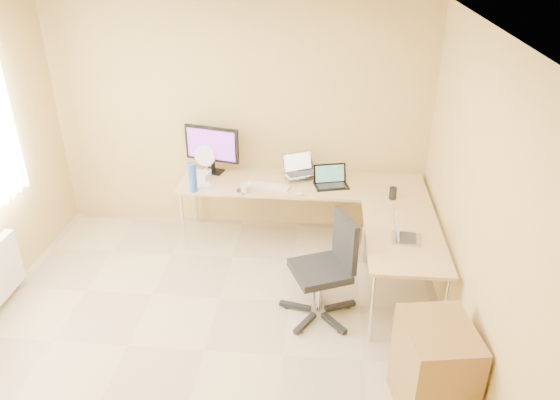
# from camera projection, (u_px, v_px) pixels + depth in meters

# --- Properties ---
(floor) EXTENTS (4.50, 4.50, 0.00)m
(floor) POSITION_uv_depth(u_px,v_px,m) (205.00, 350.00, 4.55)
(floor) COLOR tan
(floor) RESTS_ON ground
(ceiling) EXTENTS (4.50, 4.50, 0.00)m
(ceiling) POSITION_uv_depth(u_px,v_px,m) (178.00, 36.00, 3.35)
(ceiling) COLOR white
(ceiling) RESTS_ON ground
(wall_back) EXTENTS (4.50, 0.00, 4.50)m
(wall_back) POSITION_uv_depth(u_px,v_px,m) (240.00, 119.00, 5.94)
(wall_back) COLOR tan
(wall_back) RESTS_ON ground
(wall_right) EXTENTS (0.00, 4.50, 4.50)m
(wall_right) POSITION_uv_depth(u_px,v_px,m) (484.00, 230.00, 3.79)
(wall_right) COLOR tan
(wall_right) RESTS_ON ground
(desk_main) EXTENTS (2.65, 0.70, 0.73)m
(desk_main) POSITION_uv_depth(u_px,v_px,m) (301.00, 212.00, 5.96)
(desk_main) COLOR tan
(desk_main) RESTS_ON ground
(desk_return) EXTENTS (0.70, 1.30, 0.73)m
(desk_return) POSITION_uv_depth(u_px,v_px,m) (400.00, 268.00, 5.00)
(desk_return) COLOR tan
(desk_return) RESTS_ON ground
(monitor) EXTENTS (0.66, 0.35, 0.54)m
(monitor) POSITION_uv_depth(u_px,v_px,m) (212.00, 150.00, 5.92)
(monitor) COLOR black
(monitor) RESTS_ON desk_main
(book_stack) EXTENTS (0.26, 0.32, 0.05)m
(book_stack) POSITION_uv_depth(u_px,v_px,m) (299.00, 173.00, 5.96)
(book_stack) COLOR #1C5758
(book_stack) RESTS_ON desk_main
(laptop_center) EXTENTS (0.43, 0.39, 0.23)m
(laptop_center) POSITION_uv_depth(u_px,v_px,m) (300.00, 165.00, 5.82)
(laptop_center) COLOR #B8B9BE
(laptop_center) RESTS_ON desk_main
(laptop_black) EXTENTS (0.41, 0.34, 0.22)m
(laptop_black) POSITION_uv_depth(u_px,v_px,m) (332.00, 177.00, 5.67)
(laptop_black) COLOR black
(laptop_black) RESTS_ON desk_main
(keyboard) EXTENTS (0.50, 0.22, 0.02)m
(keyboard) POSITION_uv_depth(u_px,v_px,m) (267.00, 186.00, 5.70)
(keyboard) COLOR silver
(keyboard) RESTS_ON desk_main
(mouse) EXTENTS (0.10, 0.07, 0.03)m
(mouse) POSITION_uv_depth(u_px,v_px,m) (299.00, 194.00, 5.52)
(mouse) COLOR silver
(mouse) RESTS_ON desk_main
(mug) EXTENTS (0.13, 0.13, 0.10)m
(mug) POSITION_uv_depth(u_px,v_px,m) (245.00, 189.00, 5.55)
(mug) COLOR silver
(mug) RESTS_ON desk_main
(cd_stack) EXTENTS (0.12, 0.12, 0.03)m
(cd_stack) POSITION_uv_depth(u_px,v_px,m) (241.00, 192.00, 5.57)
(cd_stack) COLOR silver
(cd_stack) RESTS_ON desk_main
(water_bottle) EXTENTS (0.12, 0.12, 0.32)m
(water_bottle) POSITION_uv_depth(u_px,v_px,m) (192.00, 177.00, 5.54)
(water_bottle) COLOR #2C56B1
(water_bottle) RESTS_ON desk_main
(papers) EXTENTS (0.31, 0.38, 0.01)m
(papers) POSITION_uv_depth(u_px,v_px,m) (199.00, 181.00, 5.83)
(papers) COLOR silver
(papers) RESTS_ON desk_main
(white_box) EXTENTS (0.24, 0.20, 0.08)m
(white_box) POSITION_uv_depth(u_px,v_px,m) (200.00, 176.00, 5.86)
(white_box) COLOR beige
(white_box) RESTS_ON desk_main
(desk_fan) EXTENTS (0.27, 0.27, 0.30)m
(desk_fan) POSITION_uv_depth(u_px,v_px,m) (206.00, 159.00, 5.98)
(desk_fan) COLOR white
(desk_fan) RESTS_ON desk_main
(black_cup) EXTENTS (0.08, 0.08, 0.13)m
(black_cup) POSITION_uv_depth(u_px,v_px,m) (393.00, 193.00, 5.43)
(black_cup) COLOR black
(black_cup) RESTS_ON desk_main
(laptop_return) EXTENTS (0.32, 0.27, 0.20)m
(laptop_return) POSITION_uv_depth(u_px,v_px,m) (407.00, 230.00, 4.71)
(laptop_return) COLOR silver
(laptop_return) RESTS_ON desk_return
(office_chair) EXTENTS (0.79, 0.79, 1.01)m
(office_chair) POSITION_uv_depth(u_px,v_px,m) (320.00, 269.00, 4.74)
(office_chair) COLOR black
(office_chair) RESTS_ON ground
(cabinet) EXTENTS (0.56, 0.66, 0.81)m
(cabinet) POSITION_uv_depth(u_px,v_px,m) (434.00, 372.00, 3.85)
(cabinet) COLOR brown
(cabinet) RESTS_ON ground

